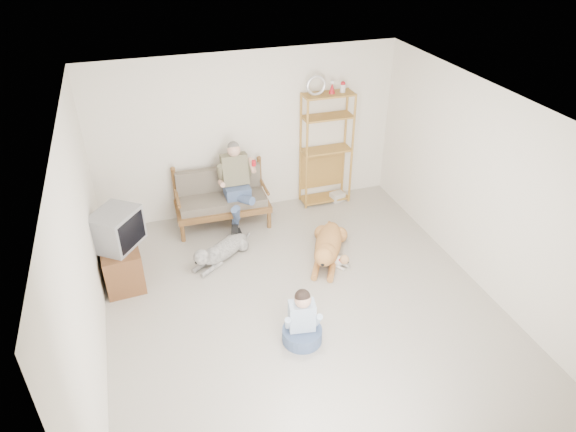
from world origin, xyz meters
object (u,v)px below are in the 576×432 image
object	(u,v)px
etagere	(326,149)
golden_retriever	(328,247)
loveseat	(221,197)
tv_stand	(121,262)

from	to	relation	value
etagere	golden_retriever	world-z (taller)	etagere
loveseat	golden_retriever	xyz separation A→B (m)	(1.29, -1.45, -0.29)
loveseat	tv_stand	xyz separation A→B (m)	(-1.65, -1.06, -0.19)
loveseat	golden_retriever	distance (m)	1.97
tv_stand	golden_retriever	distance (m)	2.97
loveseat	etagere	size ratio (longest dim) A/B	0.66
loveseat	etagere	xyz separation A→B (m)	(1.88, 0.18, 0.52)
tv_stand	golden_retriever	world-z (taller)	tv_stand
etagere	tv_stand	distance (m)	3.80
loveseat	tv_stand	bearing A→B (deg)	-145.99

